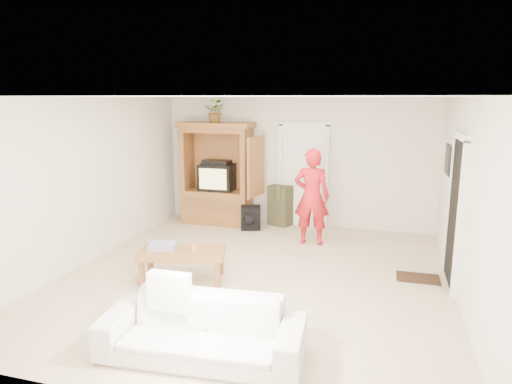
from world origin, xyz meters
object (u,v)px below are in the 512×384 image
at_px(sofa, 202,329).
at_px(man, 312,197).
at_px(armoire, 218,180).
at_px(coffee_table, 182,254).

bearing_deg(sofa, man, 79.57).
height_order(man, sofa, man).
distance_m(armoire, man, 2.26).
bearing_deg(sofa, armoire, 104.79).
height_order(armoire, sofa, armoire).
bearing_deg(man, armoire, -24.10).
bearing_deg(armoire, sofa, -71.11).
distance_m(man, sofa, 4.04).
xyz_separation_m(sofa, coffee_table, (-1.05, 1.76, 0.09)).
bearing_deg(sofa, coffee_table, 116.57).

